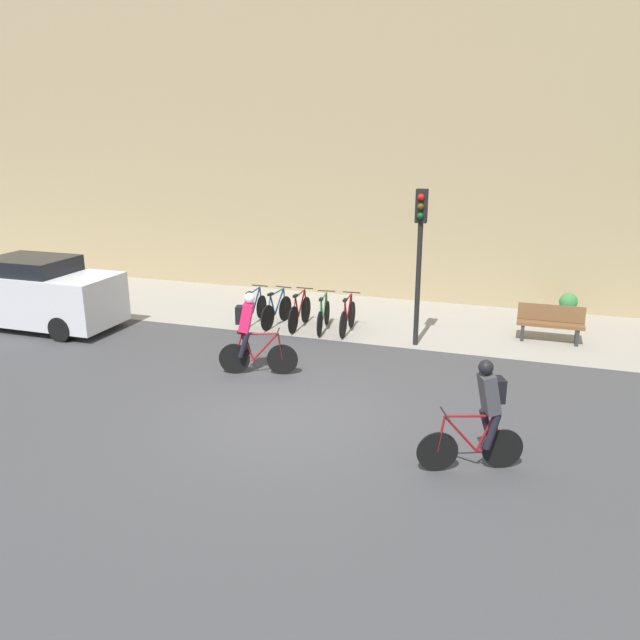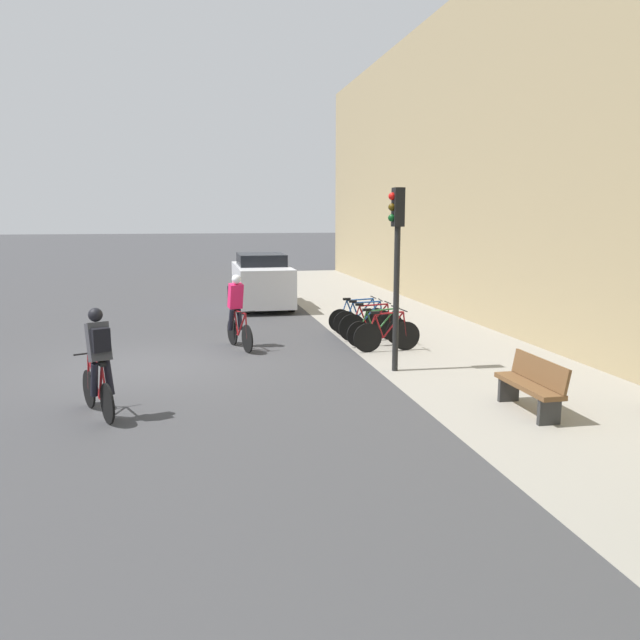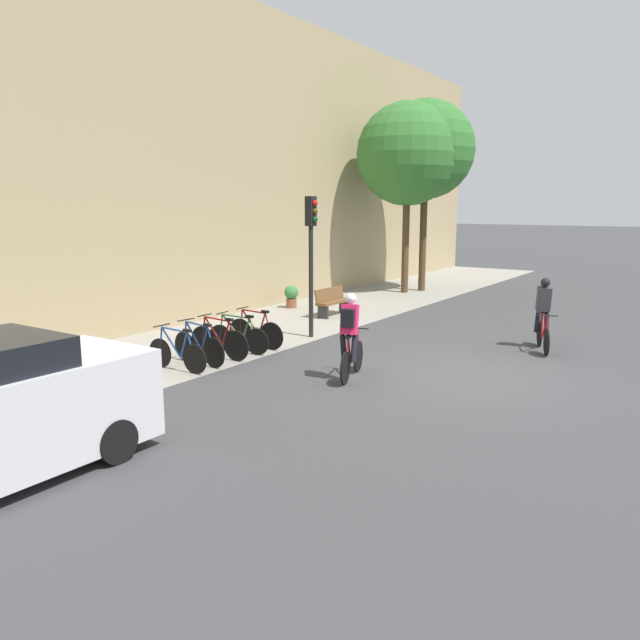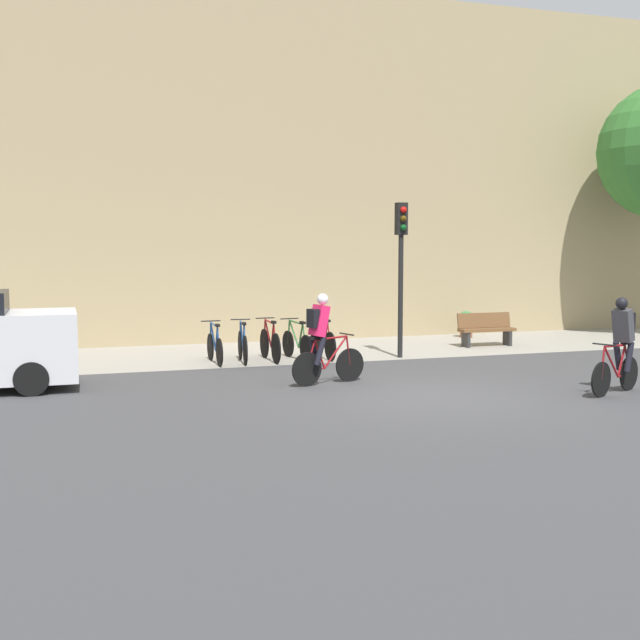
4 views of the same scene
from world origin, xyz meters
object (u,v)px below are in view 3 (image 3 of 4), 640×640
at_px(parked_bike_2, 219,341).
at_px(cyclist_pink, 350,334).
at_px(parked_bike_1, 199,347).
at_px(parked_bike_3, 238,337).
at_px(parked_bike_4, 256,332).
at_px(parked_bike_0, 177,353).
at_px(traffic_light_pole, 311,241).
at_px(potted_plant, 291,295).
at_px(cyclist_grey, 543,311).
at_px(bench, 333,301).

bearing_deg(parked_bike_2, cyclist_pink, -87.48).
xyz_separation_m(parked_bike_1, parked_bike_3, (1.30, -0.00, -0.01)).
distance_m(cyclist_pink, parked_bike_4, 3.64).
height_order(parked_bike_0, parked_bike_3, same).
distance_m(traffic_light_pole, potted_plant, 5.29).
xyz_separation_m(cyclist_grey, parked_bike_0, (-6.39, 5.90, -0.56)).
xyz_separation_m(parked_bike_0, parked_bike_2, (1.30, 0.00, 0.02)).
xyz_separation_m(cyclist_pink, parked_bike_1, (-0.80, 3.41, -0.54)).
height_order(cyclist_pink, parked_bike_0, cyclist_pink).
bearing_deg(parked_bike_4, traffic_light_pole, -12.86).
distance_m(cyclist_grey, bench, 6.89).
height_order(cyclist_grey, parked_bike_0, cyclist_grey).
height_order(traffic_light_pole, potted_plant, traffic_light_pole).
height_order(parked_bike_4, bench, parked_bike_4).
bearing_deg(parked_bike_1, traffic_light_pole, -6.27).
height_order(parked_bike_0, bench, parked_bike_0).
xyz_separation_m(cyclist_grey, parked_bike_1, (-5.74, 5.90, -0.54)).
relative_size(cyclist_grey, potted_plant, 2.25).
distance_m(parked_bike_1, potted_plant, 7.87).
distance_m(parked_bike_1, parked_bike_4, 1.95).
bearing_deg(bench, parked_bike_4, -169.76).
xyz_separation_m(cyclist_grey, parked_bike_4, (-3.78, 5.90, -0.54)).
bearing_deg(parked_bike_2, parked_bike_1, -179.98).
distance_m(cyclist_pink, parked_bike_1, 3.55).
distance_m(cyclist_grey, parked_bike_0, 8.71).
distance_m(cyclist_grey, potted_plant, 8.94).
distance_m(parked_bike_1, bench, 6.90).
bearing_deg(parked_bike_4, parked_bike_3, -179.85).
height_order(parked_bike_1, parked_bike_3, parked_bike_1).
bearing_deg(cyclist_grey, bench, 80.78).
height_order(cyclist_grey, traffic_light_pole, traffic_light_pole).
distance_m(parked_bike_3, potted_plant, 6.68).
bearing_deg(parked_bike_3, potted_plant, 25.57).
bearing_deg(parked_bike_0, parked_bike_1, 0.08).
height_order(cyclist_grey, potted_plant, cyclist_grey).
distance_m(cyclist_grey, parked_bike_1, 8.25).
xyz_separation_m(cyclist_pink, parked_bike_2, (-0.15, 3.41, -0.53)).
xyz_separation_m(cyclist_grey, parked_bike_3, (-4.43, 5.90, -0.55)).
height_order(parked_bike_3, traffic_light_pole, traffic_light_pole).
height_order(parked_bike_0, parked_bike_2, parked_bike_2).
bearing_deg(bench, cyclist_pink, -144.58).
bearing_deg(bench, traffic_light_pole, -157.04).
bearing_deg(parked_bike_4, parked_bike_1, -179.98).
height_order(cyclist_pink, parked_bike_4, cyclist_pink).
xyz_separation_m(parked_bike_3, traffic_light_pole, (2.47, -0.41, 2.17)).
distance_m(cyclist_pink, parked_bike_2, 3.46).
xyz_separation_m(parked_bike_3, bench, (5.53, 0.88, 0.07)).
xyz_separation_m(cyclist_pink, parked_bike_4, (1.15, 3.41, -0.54)).
relative_size(parked_bike_3, potted_plant, 2.14).
height_order(parked_bike_4, traffic_light_pole, traffic_light_pole).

